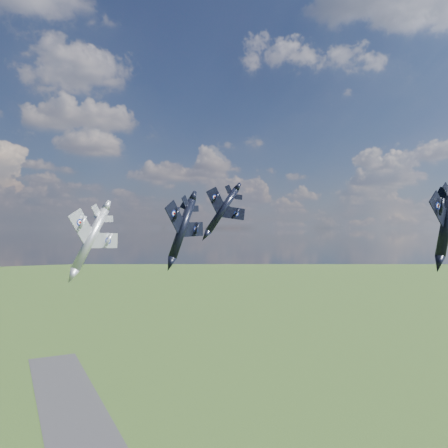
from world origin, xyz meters
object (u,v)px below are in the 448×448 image
jet_right_navy (446,221)px  jet_left_silver (90,239)px  jet_lead_navy (182,228)px  jet_high_navy (222,210)px

jet_right_navy → jet_left_silver: jet_right_navy is taller
jet_lead_navy → jet_high_navy: size_ratio=0.99×
jet_right_navy → jet_lead_navy: bearing=125.3°
jet_left_silver → jet_right_navy: bearing=-66.0°
jet_right_navy → jet_left_silver: (-38.22, 35.36, -2.63)m
jet_lead_navy → jet_high_navy: bearing=19.3°
jet_lead_navy → jet_high_navy: 19.45m
jet_right_navy → jet_left_silver: bearing=130.5°
jet_right_navy → jet_high_navy: jet_high_navy is taller
jet_right_navy → jet_left_silver: 52.14m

